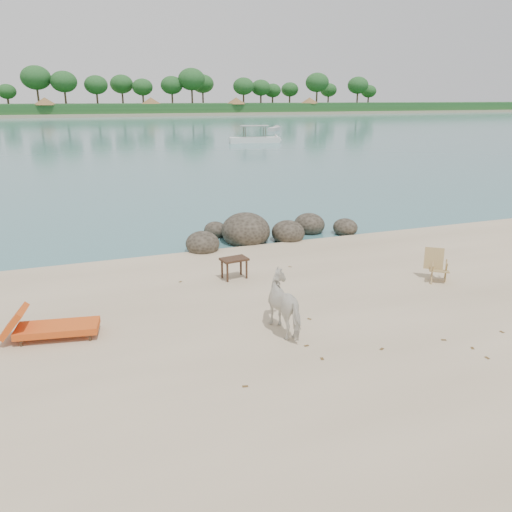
{
  "coord_description": "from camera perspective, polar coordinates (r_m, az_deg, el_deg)",
  "views": [
    {
      "loc": [
        -4.34,
        -8.79,
        4.66
      ],
      "look_at": [
        -0.37,
        2.0,
        1.0
      ],
      "focal_mm": 35.0,
      "sensor_mm": 36.0,
      "label": 1
    }
  ],
  "objects": [
    {
      "name": "far_shore",
      "position": [
        178.91,
        -19.49,
        15.21
      ],
      "size": [
        420.0,
        90.0,
        1.4
      ],
      "primitive_type": "cube",
      "color": "tan",
      "rests_on": "ground"
    },
    {
      "name": "lounge_chair",
      "position": [
        10.88,
        -21.76,
        -7.34
      ],
      "size": [
        2.08,
        1.02,
        0.6
      ],
      "primitive_type": null,
      "rotation": [
        0.0,
        0.0,
        -0.17
      ],
      "color": "#C94D17",
      "rests_on": "ground"
    },
    {
      "name": "boat_mid",
      "position": [
        55.57,
        -0.17,
        14.39
      ],
      "size": [
        6.23,
        2.38,
        2.97
      ],
      "primitive_type": null,
      "rotation": [
        0.0,
        0.0,
        -0.17
      ],
      "color": "silver",
      "rests_on": "water"
    },
    {
      "name": "side_table",
      "position": [
        13.32,
        -2.5,
        -1.55
      ],
      "size": [
        0.76,
        0.55,
        0.56
      ],
      "primitive_type": null,
      "rotation": [
        0.0,
        0.0,
        0.14
      ],
      "color": "black",
      "rests_on": "ground"
    },
    {
      "name": "water",
      "position": [
        99.0,
        -18.21,
        14.12
      ],
      "size": [
        400.0,
        400.0,
        0.0
      ],
      "primitive_type": "plane",
      "color": "#3C7279",
      "rests_on": "ground"
    },
    {
      "name": "boulders",
      "position": [
        17.24,
        0.62,
        2.76
      ],
      "size": [
        6.37,
        2.88,
        1.24
      ],
      "rotation": [
        0.0,
        0.0,
        0.03
      ],
      "color": "black",
      "rests_on": "ground"
    },
    {
      "name": "boat_far",
      "position": [
        76.59,
        2.08,
        14.38
      ],
      "size": [
        3.7,
        4.67,
        0.57
      ],
      "primitive_type": null,
      "rotation": [
        0.0,
        0.0,
        0.97
      ],
      "color": "#B4B3B0",
      "rests_on": "water"
    },
    {
      "name": "deck_chair",
      "position": [
        13.92,
        20.24,
        -1.2
      ],
      "size": [
        0.78,
        0.79,
        0.84
      ],
      "primitive_type": null,
      "rotation": [
        0.0,
        0.0,
        -0.65
      ],
      "color": "#9E784F",
      "rests_on": "ground"
    },
    {
      "name": "far_scenery",
      "position": [
        145.56,
        -19.25,
        16.13
      ],
      "size": [
        420.0,
        18.0,
        9.5
      ],
      "color": "#1E4C1E",
      "rests_on": "ground"
    },
    {
      "name": "cow",
      "position": [
        10.3,
        3.66,
        -5.64
      ],
      "size": [
        0.8,
        1.47,
        1.19
      ],
      "primitive_type": "imported",
      "rotation": [
        0.0,
        0.0,
        3.25
      ],
      "color": "silver",
      "rests_on": "ground"
    },
    {
      "name": "dead_leaves",
      "position": [
        10.73,
        10.86,
        -8.41
      ],
      "size": [
        5.77,
        6.19,
        0.0
      ],
      "color": "brown",
      "rests_on": "ground"
    }
  ]
}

